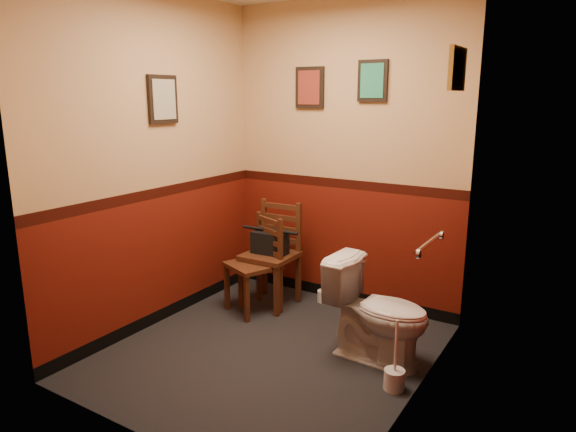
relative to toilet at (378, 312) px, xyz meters
The scene contains 16 objects.
floor 0.87m from the toilet, 156.25° to the right, with size 2.20×2.40×0.00m, color black.
wall_back 1.50m from the toilet, 129.19° to the left, with size 2.20×2.70×0.00m, color #5A140B.
wall_front 1.95m from the toilet, 115.39° to the right, with size 2.20×2.70×0.00m, color #5A140B.
wall_left 2.09m from the toilet, behind, with size 2.40×2.70×0.00m, color #5A140B.
wall_right 1.10m from the toilet, 39.82° to the right, with size 2.40×2.70×0.00m, color #5A140B.
grab_bar 0.68m from the toilet, 10.82° to the right, with size 0.05×0.56×0.06m.
framed_print_back_a 2.10m from the toilet, 141.12° to the left, with size 0.28×0.04×0.36m.
framed_print_back_b 1.91m from the toilet, 118.58° to the left, with size 0.26×0.04×0.34m.
framed_print_left 2.34m from the toilet, behind, with size 0.04×0.30×0.38m.
framed_print_right 1.74m from the toilet, 38.23° to the left, with size 0.04×0.34×0.28m.
toilet is the anchor object (origin of this frame).
toilet_brush 0.49m from the toilet, 51.14° to the right, with size 0.14×0.14×0.49m.
chair_left 1.29m from the toilet, 167.92° to the left, with size 0.52×0.52×0.85m.
chair_right 1.31m from the toilet, 158.90° to the left, with size 0.45×0.45×0.94m.
handbag 1.31m from the toilet, 160.64° to the left, with size 0.33×0.18×0.23m.
tp_stack 1.09m from the toilet, 136.22° to the left, with size 0.25×0.15×0.32m.
Camera 1 is at (1.97, -2.93, 1.88)m, focal length 32.00 mm.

